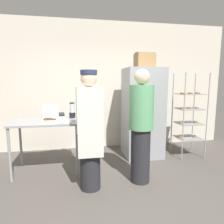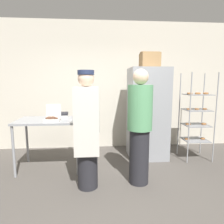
# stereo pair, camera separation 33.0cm
# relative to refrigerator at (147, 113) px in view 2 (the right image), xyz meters

# --- Properties ---
(ground_plane) EXTENTS (14.00, 14.00, 0.00)m
(ground_plane) POSITION_rel_refrigerator_xyz_m (-0.86, -1.50, -0.94)
(ground_plane) COLOR #4C4742
(back_wall) EXTENTS (6.40, 0.12, 2.99)m
(back_wall) POSITION_rel_refrigerator_xyz_m (-0.86, 0.79, 0.56)
(back_wall) COLOR beige
(back_wall) RESTS_ON ground_plane
(refrigerator) EXTENTS (0.77, 0.76, 1.88)m
(refrigerator) POSITION_rel_refrigerator_xyz_m (0.00, 0.00, 0.00)
(refrigerator) COLOR gray
(refrigerator) RESTS_ON ground_plane
(baking_rack) EXTENTS (0.55, 0.51, 1.77)m
(baking_rack) POSITION_rel_refrigerator_xyz_m (0.98, -0.18, -0.05)
(baking_rack) COLOR #93969B
(baking_rack) RESTS_ON ground_plane
(prep_counter) EXTENTS (1.13, 0.74, 0.92)m
(prep_counter) POSITION_rel_refrigerator_xyz_m (-1.93, -0.44, -0.12)
(prep_counter) COLOR gray
(prep_counter) RESTS_ON ground_plane
(donut_box) EXTENTS (0.26, 0.24, 0.29)m
(donut_box) POSITION_rel_refrigerator_xyz_m (-1.83, -0.61, 0.03)
(donut_box) COLOR silver
(donut_box) RESTS_ON prep_counter
(blender_pitcher) EXTENTS (0.11, 0.11, 0.29)m
(blender_pitcher) POSITION_rel_refrigerator_xyz_m (-1.47, -0.23, 0.11)
(blender_pitcher) COLOR black
(blender_pitcher) RESTS_ON prep_counter
(binder_stack) EXTENTS (0.33, 0.27, 0.09)m
(binder_stack) POSITION_rel_refrigerator_xyz_m (-1.78, -0.23, 0.03)
(binder_stack) COLOR silver
(binder_stack) RESTS_ON prep_counter
(cardboard_storage_box) EXTENTS (0.38, 0.35, 0.31)m
(cardboard_storage_box) POSITION_rel_refrigerator_xyz_m (0.02, 0.03, 1.09)
(cardboard_storage_box) COLOR #937047
(cardboard_storage_box) RESTS_ON refrigerator
(person_baker) EXTENTS (0.37, 0.39, 1.75)m
(person_baker) POSITION_rel_refrigerator_xyz_m (-1.22, -1.20, -0.03)
(person_baker) COLOR #232328
(person_baker) RESTS_ON ground_plane
(person_customer) EXTENTS (0.38, 0.38, 1.78)m
(person_customer) POSITION_rel_refrigerator_xyz_m (-0.41, -1.12, -0.03)
(person_customer) COLOR #232328
(person_customer) RESTS_ON ground_plane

